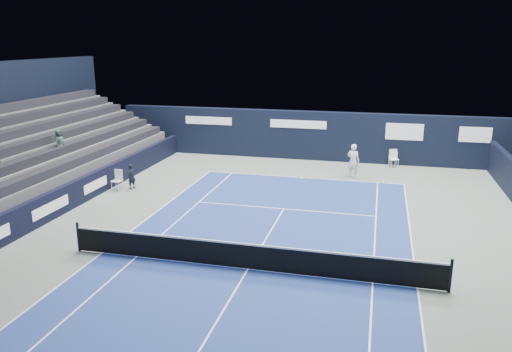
{
  "coord_description": "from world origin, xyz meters",
  "views": [
    {
      "loc": [
        3.99,
        -14.86,
        7.51
      ],
      "look_at": [
        -1.47,
        7.04,
        1.3
      ],
      "focal_mm": 35.0,
      "sensor_mm": 36.0,
      "label": 1
    }
  ],
  "objects_px": {
    "tennis_player": "(353,161)",
    "tennis_net": "(248,256)",
    "folding_chair_back_b": "(393,158)",
    "folding_chair_back_a": "(393,155)",
    "line_judge_chair": "(118,178)"
  },
  "relations": [
    {
      "from": "line_judge_chair",
      "to": "tennis_player",
      "type": "bearing_deg",
      "value": 28.9
    },
    {
      "from": "tennis_net",
      "to": "folding_chair_back_a",
      "type": "bearing_deg",
      "value": 72.56
    },
    {
      "from": "line_judge_chair",
      "to": "tennis_net",
      "type": "height_order",
      "value": "tennis_net"
    },
    {
      "from": "folding_chair_back_b",
      "to": "line_judge_chair",
      "type": "bearing_deg",
      "value": -127.13
    },
    {
      "from": "folding_chair_back_b",
      "to": "tennis_net",
      "type": "distance_m",
      "value": 16.54
    },
    {
      "from": "line_judge_chair",
      "to": "folding_chair_back_a",
      "type": "bearing_deg",
      "value": 35.53
    },
    {
      "from": "folding_chair_back_a",
      "to": "folding_chair_back_b",
      "type": "height_order",
      "value": "folding_chair_back_a"
    },
    {
      "from": "folding_chair_back_a",
      "to": "tennis_player",
      "type": "xyz_separation_m",
      "value": [
        -2.23,
        -3.07,
        0.24
      ]
    },
    {
      "from": "folding_chair_back_a",
      "to": "tennis_net",
      "type": "relative_size",
      "value": 0.08
    },
    {
      "from": "folding_chair_back_a",
      "to": "tennis_net",
      "type": "xyz_separation_m",
      "value": [
        -4.94,
        -15.74,
        -0.21
      ]
    },
    {
      "from": "tennis_player",
      "to": "tennis_net",
      "type": "bearing_deg",
      "value": -102.1
    },
    {
      "from": "folding_chair_back_a",
      "to": "tennis_player",
      "type": "relative_size",
      "value": 0.57
    },
    {
      "from": "folding_chair_back_b",
      "to": "line_judge_chair",
      "type": "xyz_separation_m",
      "value": [
        -13.85,
        -8.44,
        0.07
      ]
    },
    {
      "from": "line_judge_chair",
      "to": "tennis_player",
      "type": "distance_m",
      "value": 12.77
    },
    {
      "from": "folding_chair_back_a",
      "to": "tennis_player",
      "type": "bearing_deg",
      "value": -145.78
    }
  ]
}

